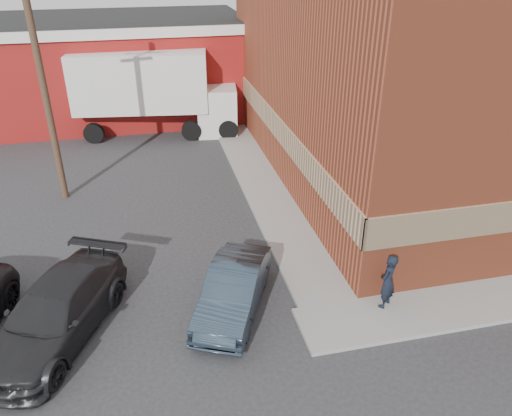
{
  "coord_description": "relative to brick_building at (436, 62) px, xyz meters",
  "views": [
    {
      "loc": [
        -3.97,
        -10.57,
        9.3
      ],
      "look_at": [
        -0.85,
        3.0,
        1.82
      ],
      "focal_mm": 35.0,
      "sensor_mm": 36.0,
      "label": 1
    }
  ],
  "objects": [
    {
      "name": "ground",
      "position": [
        -8.5,
        -9.0,
        -4.68
      ],
      "size": [
        90.0,
        90.0,
        0.0
      ],
      "primitive_type": "plane",
      "color": "#28282B",
      "rests_on": "ground"
    },
    {
      "name": "man",
      "position": [
        -6.38,
        -9.45,
        -3.73
      ],
      "size": [
        0.73,
        0.7,
        1.67
      ],
      "primitive_type": "imported",
      "rotation": [
        0.0,
        0.0,
        3.82
      ],
      "color": "black",
      "rests_on": "sidewalk_south"
    },
    {
      "name": "sedan",
      "position": [
        -10.57,
        -8.5,
        -4.01
      ],
      "size": [
        2.99,
        4.29,
        1.34
      ],
      "primitive_type": "imported",
      "rotation": [
        0.0,
        0.0,
        -0.43
      ],
      "color": "#293745",
      "rests_on": "ground"
    },
    {
      "name": "box_truck",
      "position": [
        -11.65,
        6.88,
        -2.15
      ],
      "size": [
        9.18,
        3.84,
        4.39
      ],
      "rotation": [
        0.0,
        0.0,
        -0.14
      ],
      "color": "silver",
      "rests_on": "ground"
    },
    {
      "name": "utility_pole",
      "position": [
        -16.0,
        0.0,
        0.06
      ],
      "size": [
        2.0,
        0.26,
        9.0
      ],
      "color": "#513728",
      "rests_on": "ground"
    },
    {
      "name": "suv_b",
      "position": [
        -15.28,
        -8.5,
        -3.94
      ],
      "size": [
        4.1,
        5.55,
        1.49
      ],
      "primitive_type": "imported",
      "rotation": [
        0.0,
        0.0,
        -0.44
      ],
      "color": "#242426",
      "rests_on": "ground"
    },
    {
      "name": "warehouse",
      "position": [
        -14.5,
        11.0,
        -1.87
      ],
      "size": [
        16.3,
        8.3,
        5.6
      ],
      "color": "maroon",
      "rests_on": "ground"
    },
    {
      "name": "sidewalk_west",
      "position": [
        -7.9,
        0.0,
        -4.62
      ],
      "size": [
        1.8,
        18.0,
        0.12
      ],
      "primitive_type": "cube",
      "color": "gray",
      "rests_on": "ground"
    },
    {
      "name": "brick_building",
      "position": [
        0.0,
        0.0,
        0.0
      ],
      "size": [
        14.25,
        18.25,
        9.36
      ],
      "color": "#953F26",
      "rests_on": "ground"
    }
  ]
}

